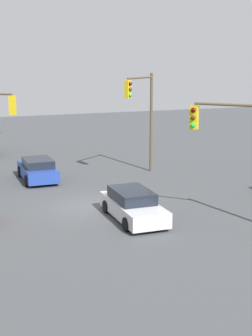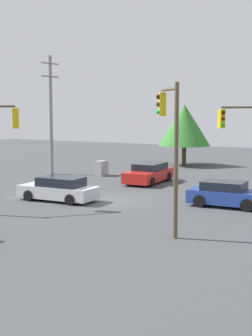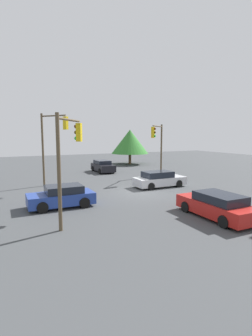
% 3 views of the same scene
% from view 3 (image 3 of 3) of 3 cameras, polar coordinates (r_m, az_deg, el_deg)
% --- Properties ---
extents(ground_plane, '(80.00, 80.00, 0.00)m').
position_cam_3_polar(ground_plane, '(20.80, 3.34, -5.30)').
color(ground_plane, '#424447').
extents(sedan_silver, '(1.94, 4.52, 1.37)m').
position_cam_3_polar(sedan_silver, '(22.95, 7.24, -2.47)').
color(sedan_silver, silver).
rests_on(sedan_silver, ground_plane).
extents(sedan_red, '(4.71, 2.03, 1.38)m').
position_cam_3_polar(sedan_red, '(15.35, 19.16, -7.74)').
color(sedan_red, red).
rests_on(sedan_red, ground_plane).
extents(sedan_dark, '(4.09, 1.89, 1.41)m').
position_cam_3_polar(sedan_dark, '(31.81, -5.07, 0.36)').
color(sedan_dark, black).
rests_on(sedan_dark, ground_plane).
extents(sedan_blue, '(1.96, 4.07, 1.36)m').
position_cam_3_polar(sedan_blue, '(17.08, -13.82, -6.04)').
color(sedan_blue, '#233D93').
rests_on(sedan_blue, ground_plane).
extents(traffic_signal_main, '(2.50, 1.89, 6.33)m').
position_cam_3_polar(traffic_signal_main, '(23.18, -15.87, 6.38)').
color(traffic_signal_main, brown).
rests_on(traffic_signal_main, ground_plane).
extents(traffic_signal_cross, '(3.00, 2.04, 5.54)m').
position_cam_3_polar(traffic_signal_cross, '(13.71, -12.44, 3.99)').
color(traffic_signal_cross, brown).
rests_on(traffic_signal_cross, ground_plane).
extents(traffic_signal_aux, '(3.10, 3.11, 5.61)m').
position_cam_3_polar(traffic_signal_aux, '(27.45, 7.01, 5.91)').
color(traffic_signal_aux, brown).
rests_on(traffic_signal_aux, ground_plane).
extents(tree_left, '(5.60, 5.60, 5.23)m').
position_cam_3_polar(tree_left, '(39.95, 0.86, 5.76)').
color(tree_left, brown).
rests_on(tree_left, ground_plane).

